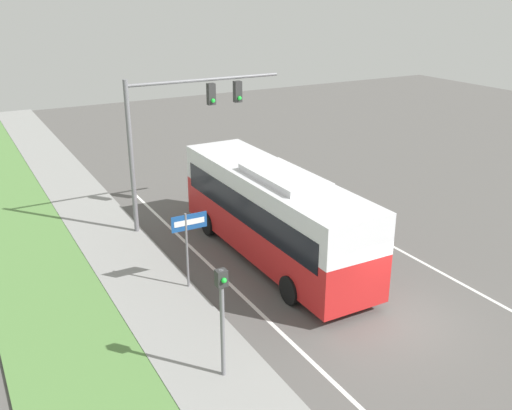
{
  "coord_description": "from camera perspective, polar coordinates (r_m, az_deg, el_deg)",
  "views": [
    {
      "loc": [
        -11.45,
        -11.71,
        9.79
      ],
      "look_at": [
        -1.36,
        6.44,
        1.88
      ],
      "focal_mm": 40.0,
      "sensor_mm": 36.0,
      "label": 1
    }
  ],
  "objects": [
    {
      "name": "bus",
      "position": [
        21.44,
        1.66,
        -0.5
      ],
      "size": [
        2.7,
        10.45,
        3.66
      ],
      "color": "red",
      "rests_on": "ground_plane"
    },
    {
      "name": "sidewalk",
      "position": [
        16.1,
        -4.08,
        -16.38
      ],
      "size": [
        2.8,
        80.0,
        0.12
      ],
      "color": "gray",
      "rests_on": "ground_plane"
    },
    {
      "name": "lane_divider_far",
      "position": [
        21.43,
        20.59,
        -7.78
      ],
      "size": [
        0.14,
        30.0,
        0.01
      ],
      "color": "silver",
      "rests_on": "ground_plane"
    },
    {
      "name": "ground_plane",
      "position": [
        19.08,
        13.32,
        -10.66
      ],
      "size": [
        80.0,
        80.0,
        0.0
      ],
      "primitive_type": "plane",
      "color": "#565451"
    },
    {
      "name": "street_sign",
      "position": [
        19.29,
        -6.79,
        -3.05
      ],
      "size": [
        1.27,
        0.08,
        2.83
      ],
      "color": "slate",
      "rests_on": "ground_plane"
    },
    {
      "name": "pedestrian_signal",
      "position": [
        14.77,
        -3.41,
        -10.14
      ],
      "size": [
        0.28,
        0.34,
        3.24
      ],
      "color": "slate",
      "rests_on": "ground_plane"
    },
    {
      "name": "lane_divider_near",
      "position": [
        17.16,
        4.04,
        -13.98
      ],
      "size": [
        0.14,
        30.0,
        0.01
      ],
      "color": "silver",
      "rests_on": "ground_plane"
    },
    {
      "name": "signal_gantry",
      "position": [
        24.12,
        -7.78,
        8.4
      ],
      "size": [
        6.93,
        0.41,
        6.49
      ],
      "color": "slate",
      "rests_on": "ground_plane"
    }
  ]
}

